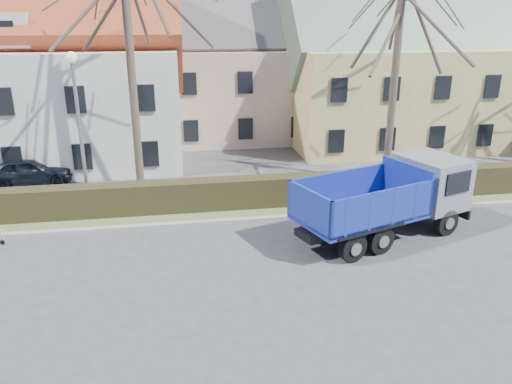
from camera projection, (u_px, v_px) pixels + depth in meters
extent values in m
plane|color=#3F3F42|center=(194.00, 282.00, 15.62)|extent=(120.00, 120.00, 0.00)
cube|color=gray|center=(188.00, 223.00, 19.87)|extent=(80.00, 0.30, 0.12)
cube|color=#4E5E35|center=(187.00, 209.00, 21.36)|extent=(80.00, 3.00, 0.10)
cube|color=black|center=(186.00, 197.00, 20.98)|extent=(60.00, 0.90, 1.30)
imported|color=black|center=(29.00, 171.00, 24.44)|extent=(4.24, 2.16, 1.38)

